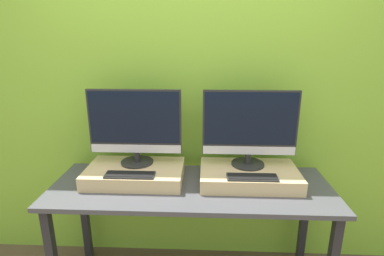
{
  "coord_description": "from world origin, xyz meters",
  "views": [
    {
      "loc": [
        0.08,
        -1.42,
        1.7
      ],
      "look_at": [
        0.0,
        0.45,
        1.13
      ],
      "focal_mm": 28.0,
      "sensor_mm": 36.0,
      "label": 1
    }
  ],
  "objects": [
    {
      "name": "workbench",
      "position": [
        0.0,
        0.32,
        0.7
      ],
      "size": [
        1.8,
        0.63,
        0.79
      ],
      "color": "#47474C",
      "rests_on": "ground_plane"
    },
    {
      "name": "wooden_riser_right",
      "position": [
        0.38,
        0.38,
        0.84
      ],
      "size": [
        0.63,
        0.39,
        0.09
      ],
      "color": "#D6B77F",
      "rests_on": "workbench"
    },
    {
      "name": "wooden_riser_left",
      "position": [
        -0.38,
        0.38,
        0.84
      ],
      "size": [
        0.63,
        0.39,
        0.09
      ],
      "color": "#D6B77F",
      "rests_on": "workbench"
    },
    {
      "name": "wall_back",
      "position": [
        0.0,
        0.7,
        1.3
      ],
      "size": [
        8.0,
        0.04,
        2.6
      ],
      "color": "#8CC638",
      "rests_on": "ground_plane"
    },
    {
      "name": "monitor_right",
      "position": [
        0.38,
        0.45,
        1.15
      ],
      "size": [
        0.61,
        0.22,
        0.51
      ],
      "color": "#282828",
      "rests_on": "wooden_riser_right"
    },
    {
      "name": "keyboard_left",
      "position": [
        -0.38,
        0.25,
        0.89
      ],
      "size": [
        0.31,
        0.1,
        0.01
      ],
      "color": "#2D2D2D",
      "rests_on": "wooden_riser_left"
    },
    {
      "name": "monitor_left",
      "position": [
        -0.38,
        0.45,
        1.15
      ],
      "size": [
        0.61,
        0.22,
        0.51
      ],
      "color": "#282828",
      "rests_on": "wooden_riser_left"
    },
    {
      "name": "keyboard_right",
      "position": [
        0.38,
        0.25,
        0.89
      ],
      "size": [
        0.31,
        0.1,
        0.01
      ],
      "color": "#2D2D2D",
      "rests_on": "wooden_riser_right"
    }
  ]
}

